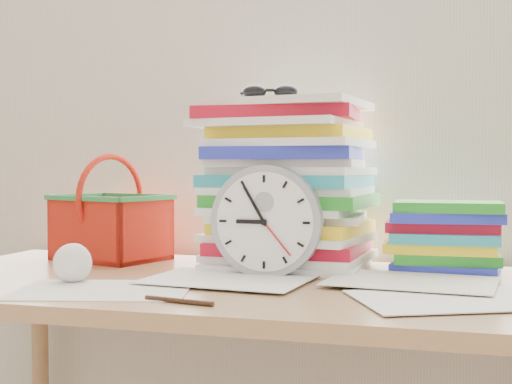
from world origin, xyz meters
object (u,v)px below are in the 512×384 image
(clock, at_px, (267,221))
(book_stack, at_px, (439,237))
(paper_stack, at_px, (285,184))
(desk, at_px, (236,316))
(basket, at_px, (111,208))

(clock, relative_size, book_stack, 0.89)
(paper_stack, bearing_deg, book_stack, 1.15)
(paper_stack, height_order, clock, paper_stack)
(desk, relative_size, basket, 5.47)
(book_stack, bearing_deg, basket, -179.42)
(book_stack, distance_m, basket, 0.79)
(paper_stack, xyz_separation_m, clock, (-0.00, -0.16, -0.07))
(desk, relative_size, book_stack, 5.36)
(basket, bearing_deg, desk, -10.70)
(paper_stack, bearing_deg, desk, -103.45)
(clock, bearing_deg, basket, 160.52)
(clock, relative_size, basket, 0.91)
(desk, xyz_separation_m, paper_stack, (0.05, 0.22, 0.26))
(desk, relative_size, clock, 6.00)
(book_stack, bearing_deg, clock, -154.45)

